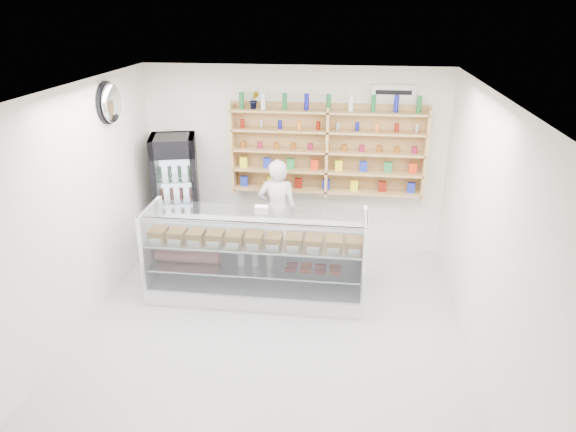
# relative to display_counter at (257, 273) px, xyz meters

# --- Properties ---
(room) EXTENTS (5.00, 5.00, 5.00)m
(room) POSITION_rel_display_counter_xyz_m (0.31, -0.86, 1.06)
(room) COLOR #ADADB2
(room) RESTS_ON ground
(display_counter) EXTENTS (2.79, 0.83, 1.22)m
(display_counter) POSITION_rel_display_counter_xyz_m (0.00, 0.00, 0.00)
(display_counter) COLOR white
(display_counter) RESTS_ON floor
(shop_worker) EXTENTS (0.58, 0.39, 1.58)m
(shop_worker) POSITION_rel_display_counter_xyz_m (0.13, 1.05, 0.45)
(shop_worker) COLOR silver
(shop_worker) RESTS_ON floor
(drinks_cooler) EXTENTS (0.79, 0.78, 1.81)m
(drinks_cooler) POSITION_rel_display_counter_xyz_m (-1.46, 1.28, 0.57)
(drinks_cooler) COLOR black
(drinks_cooler) RESTS_ON floor
(wall_shelving) EXTENTS (2.84, 0.28, 1.33)m
(wall_shelving) POSITION_rel_display_counter_xyz_m (0.81, 1.48, 1.25)
(wall_shelving) COLOR tan
(wall_shelving) RESTS_ON back_wall
(potted_plant) EXTENTS (0.17, 0.15, 0.26)m
(potted_plant) POSITION_rel_display_counter_xyz_m (-0.26, 1.48, 1.98)
(potted_plant) COLOR #1E6626
(potted_plant) RESTS_ON wall_shelving
(security_mirror) EXTENTS (0.15, 0.50, 0.50)m
(security_mirror) POSITION_rel_display_counter_xyz_m (-1.86, 0.34, 2.11)
(security_mirror) COLOR silver
(security_mirror) RESTS_ON left_wall
(wall_sign) EXTENTS (0.62, 0.03, 0.20)m
(wall_sign) POSITION_rel_display_counter_xyz_m (1.71, 1.61, 2.11)
(wall_sign) COLOR white
(wall_sign) RESTS_ON back_wall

